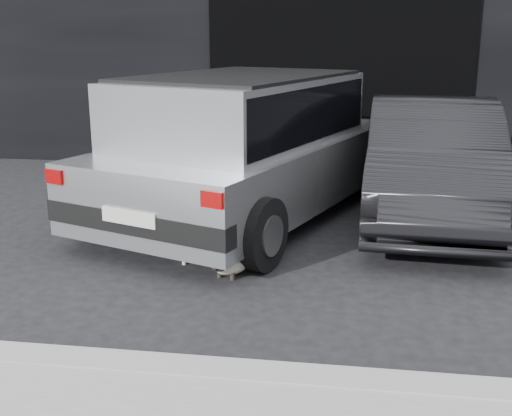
# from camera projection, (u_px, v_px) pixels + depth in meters

# --- Properties ---
(ground) EXTENTS (80.00, 80.00, 0.00)m
(ground) POSITION_uv_depth(u_px,v_px,m) (226.00, 246.00, 6.53)
(ground) COLOR black
(ground) RESTS_ON ground
(building_facade) EXTENTS (34.00, 4.00, 5.00)m
(building_facade) POSITION_uv_depth(u_px,v_px,m) (343.00, 9.00, 11.44)
(building_facade) COLOR black
(building_facade) RESTS_ON ground
(garage_opening) EXTENTS (4.00, 0.10, 2.60)m
(garage_opening) POSITION_uv_depth(u_px,v_px,m) (338.00, 86.00, 9.85)
(garage_opening) COLOR black
(garage_opening) RESTS_ON ground
(curb) EXTENTS (18.00, 0.25, 0.12)m
(curb) POSITION_uv_depth(u_px,v_px,m) (305.00, 382.00, 3.89)
(curb) COLOR #989893
(curb) RESTS_ON ground
(silver_hatchback) EXTENTS (3.45, 4.91, 1.66)m
(silver_hatchback) POSITION_uv_depth(u_px,v_px,m) (247.00, 140.00, 7.37)
(silver_hatchback) COLOR #B4B5B9
(silver_hatchback) RESTS_ON ground
(second_car) EXTENTS (1.68, 4.20, 1.36)m
(second_car) POSITION_uv_depth(u_px,v_px,m) (432.00, 160.00, 7.41)
(second_car) COLOR black
(second_car) RESTS_ON ground
(cat_siamese) EXTENTS (0.43, 0.76, 0.27)m
(cat_siamese) POSITION_uv_depth(u_px,v_px,m) (232.00, 262.00, 5.74)
(cat_siamese) COLOR beige
(cat_siamese) RESTS_ON ground
(cat_white) EXTENTS (0.73, 0.29, 0.34)m
(cat_white) POSITION_uv_depth(u_px,v_px,m) (204.00, 246.00, 6.03)
(cat_white) COLOR silver
(cat_white) RESTS_ON ground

